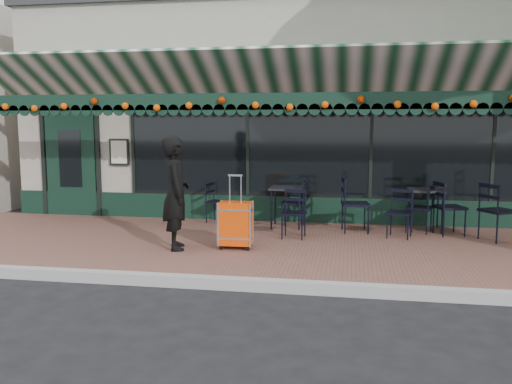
% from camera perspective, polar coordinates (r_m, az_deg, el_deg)
% --- Properties ---
extents(ground, '(80.00, 80.00, 0.00)m').
position_cam_1_polar(ground, '(7.00, 1.17, -10.19)').
color(ground, black).
rests_on(ground, ground).
extents(sidewalk, '(18.00, 4.00, 0.15)m').
position_cam_1_polar(sidewalk, '(8.89, 3.13, -5.89)').
color(sidewalk, brown).
rests_on(sidewalk, ground).
extents(curb, '(18.00, 0.16, 0.15)m').
position_cam_1_polar(curb, '(6.90, 1.07, -9.79)').
color(curb, '#9E9E99').
rests_on(curb, ground).
extents(restaurant_building, '(12.00, 9.60, 4.50)m').
position_cam_1_polar(restaurant_building, '(14.47, 5.94, 7.95)').
color(restaurant_building, gray).
rests_on(restaurant_building, ground).
extents(woman, '(0.62, 0.74, 1.75)m').
position_cam_1_polar(woman, '(8.43, -8.44, -0.13)').
color(woman, black).
rests_on(woman, sidewalk).
extents(suitcase, '(0.51, 0.30, 1.15)m').
position_cam_1_polar(suitcase, '(8.42, -2.17, -3.43)').
color(suitcase, '#E04007').
rests_on(suitcase, sidewalk).
extents(cafe_table_a, '(0.62, 0.62, 0.77)m').
position_cam_1_polar(cafe_table_a, '(10.27, 17.45, -0.11)').
color(cafe_table_a, black).
rests_on(cafe_table_a, sidewalk).
extents(cafe_table_b, '(0.61, 0.61, 0.76)m').
position_cam_1_polar(cafe_table_b, '(10.14, 3.27, 0.10)').
color(cafe_table_b, black).
rests_on(cafe_table_b, sidewalk).
extents(chair_a_left, '(0.56, 0.56, 0.87)m').
position_cam_1_polar(chair_a_left, '(10.10, 16.80, -1.64)').
color(chair_a_left, black).
rests_on(chair_a_left, sidewalk).
extents(chair_a_right, '(0.59, 0.59, 0.95)m').
position_cam_1_polar(chair_a_right, '(10.04, 19.71, -1.58)').
color(chair_a_right, black).
rests_on(chair_a_right, sidewalk).
extents(chair_a_front, '(0.51, 0.51, 0.83)m').
position_cam_1_polar(chair_a_front, '(9.54, 14.88, -2.20)').
color(chair_a_front, black).
rests_on(chair_a_front, sidewalk).
extents(chair_a_extra, '(0.67, 0.67, 0.98)m').
position_cam_1_polar(chair_a_extra, '(9.85, 24.12, -1.88)').
color(chair_a_extra, black).
rests_on(chair_a_extra, sidewalk).
extents(chair_b_left, '(0.45, 0.45, 0.90)m').
position_cam_1_polar(chair_b_left, '(10.15, 3.96, -1.22)').
color(chair_b_left, black).
rests_on(chair_b_left, sidewalk).
extents(chair_b_right, '(0.56, 0.56, 0.99)m').
position_cam_1_polar(chair_b_right, '(9.85, 10.42, -1.32)').
color(chair_b_right, black).
rests_on(chair_b_right, sidewalk).
extents(chair_b_front, '(0.44, 0.44, 0.83)m').
position_cam_1_polar(chair_b_front, '(9.22, 3.99, -2.30)').
color(chair_b_front, black).
rests_on(chair_b_front, sidewalk).
extents(chair_solo, '(0.48, 0.48, 0.79)m').
position_cam_1_polar(chair_solo, '(10.66, -4.06, -1.09)').
color(chair_solo, black).
rests_on(chair_solo, sidewalk).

